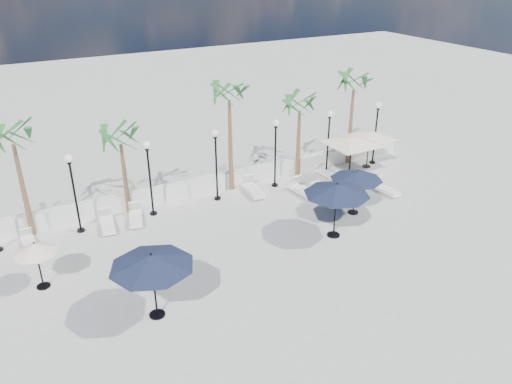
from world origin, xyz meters
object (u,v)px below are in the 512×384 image
lounger_4 (303,190)px  parasol_navy_right (337,190)px  lounger_3 (107,223)px  parasol_cream_sq_b (352,137)px  lounger_8 (327,173)px  parasol_navy_mid (357,176)px  lounger_7 (386,189)px  lounger_1 (136,217)px  parasol_cream_small (35,249)px  lounger_5 (253,189)px  parasol_cream_sq_a (370,132)px  parasol_navy_left (152,261)px  lounger_2 (29,242)px  lounger_6 (321,195)px

lounger_4 → parasol_navy_right: size_ratio=0.71×
lounger_3 → parasol_cream_sq_b: size_ratio=0.36×
lounger_8 → parasol_navy_right: size_ratio=0.57×
lounger_3 → parasol_navy_mid: 12.10m
lounger_7 → lounger_1: bearing=162.6°
lounger_7 → parasol_cream_small: parasol_cream_small is taller
lounger_5 → parasol_cream_small: bearing=-156.7°
parasol_cream_sq_a → parasol_cream_small: 19.24m
parasol_navy_left → parasol_cream_sq_b: parasol_cream_sq_b is taller
lounger_2 → lounger_7: (17.60, -3.34, 0.02)m
lounger_5 → parasol_navy_right: 6.16m
lounger_7 → parasol_navy_left: 14.78m
lounger_2 → lounger_4: lounger_4 is taller
lounger_7 → parasol_navy_left: (-14.11, -3.85, 2.09)m
lounger_2 → parasol_cream_sq_b: 17.22m
parasol_navy_right → parasol_cream_small: 12.49m
parasol_navy_left → lounger_6: bearing=24.9°
parasol_cream_sq_b → lounger_3: bearing=176.4°
parasol_navy_left → parasol_cream_sq_a: bearing=24.7°
lounger_8 → parasol_cream_small: bearing=-174.7°
lounger_1 → parasol_cream_sq_a: bearing=14.4°
lounger_3 → lounger_5: 7.81m
lounger_6 → parasol_cream_sq_a: (5.00, 2.26, 1.97)m
lounger_2 → parasol_cream_small: parasol_cream_small is taller
parasol_navy_right → lounger_8: bearing=56.9°
lounger_4 → parasol_cream_sq_a: bearing=8.6°
lounger_5 → parasol_navy_right: bearing=-72.4°
lounger_3 → parasol_navy_mid: (11.16, -4.34, 1.78)m
lounger_4 → parasol_navy_mid: size_ratio=0.82×
lounger_1 → parasol_cream_sq_a: (14.25, -0.02, 1.97)m
parasol_navy_left → lounger_2: bearing=115.9°
parasol_cream_sq_b → parasol_cream_sq_a: bearing=22.8°
lounger_2 → parasol_navy_mid: size_ratio=0.64×
lounger_3 → parasol_navy_left: 7.48m
lounger_2 → lounger_6: 14.25m
lounger_3 → lounger_6: size_ratio=1.03×
lounger_3 → parasol_navy_right: (8.95, -5.68, 2.11)m
parasol_navy_mid → parasol_navy_right: 2.60m
parasol_cream_sq_a → parasol_cream_sq_b: size_ratio=0.90×
lounger_4 → parasol_cream_sq_b: (3.48, 0.53, 2.23)m
lounger_8 → lounger_1: bearing=173.1°
lounger_5 → lounger_1: bearing=-173.8°
parasol_navy_mid → lounger_8: bearing=70.9°
lounger_2 → parasol_navy_left: (3.49, -7.19, 2.11)m
lounger_8 → parasol_cream_sq_b: size_ratio=0.32×
lounger_4 → parasol_cream_sq_a: 5.99m
lounger_4 → lounger_7: 4.47m
lounger_5 → parasol_cream_small: (-11.13, -3.44, 1.48)m
parasol_navy_left → lounger_3: bearing=90.3°
lounger_3 → lounger_7: 14.54m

